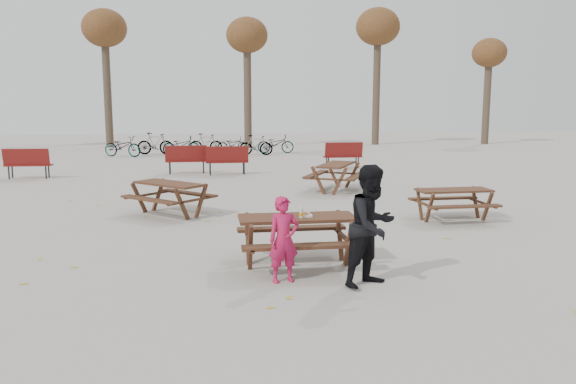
{
  "coord_description": "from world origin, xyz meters",
  "views": [
    {
      "loc": [
        -1.34,
        -8.4,
        2.49
      ],
      "look_at": [
        0.0,
        1.0,
        1.0
      ],
      "focal_mm": 35.0,
      "sensor_mm": 36.0,
      "label": 1
    }
  ],
  "objects": [
    {
      "name": "ground",
      "position": [
        0.0,
        0.0,
        0.0
      ],
      "size": [
        80.0,
        80.0,
        0.0
      ],
      "primitive_type": "plane",
      "color": "gray",
      "rests_on": "ground"
    },
    {
      "name": "main_picnic_table",
      "position": [
        0.0,
        0.0,
        0.59
      ],
      "size": [
        1.8,
        1.45,
        0.78
      ],
      "color": "#3B2115",
      "rests_on": "ground"
    },
    {
      "name": "food_tray",
      "position": [
        0.13,
        -0.07,
        0.79
      ],
      "size": [
        0.18,
        0.11,
        0.03
      ],
      "primitive_type": "cube",
      "color": "white",
      "rests_on": "main_picnic_table"
    },
    {
      "name": "bread_roll",
      "position": [
        0.13,
        -0.07,
        0.83
      ],
      "size": [
        0.14,
        0.06,
        0.05
      ],
      "primitive_type": "ellipsoid",
      "color": "tan",
      "rests_on": "food_tray"
    },
    {
      "name": "soda_bottle",
      "position": [
        0.04,
        -0.13,
        0.85
      ],
      "size": [
        0.07,
        0.07,
        0.17
      ],
      "color": "silver",
      "rests_on": "main_picnic_table"
    },
    {
      "name": "child",
      "position": [
        -0.32,
        -0.81,
        0.61
      ],
      "size": [
        0.5,
        0.38,
        1.23
      ],
      "primitive_type": "imported",
      "rotation": [
        0.0,
        0.0,
        0.21
      ],
      "color": "#B41646",
      "rests_on": "ground"
    },
    {
      "name": "adult",
      "position": [
        0.86,
        -1.13,
        0.84
      ],
      "size": [
        1.03,
        0.98,
        1.69
      ],
      "primitive_type": "imported",
      "rotation": [
        0.0,
        0.0,
        0.57
      ],
      "color": "black",
      "rests_on": "ground"
    },
    {
      "name": "picnic_table_east",
      "position": [
        3.89,
        2.91,
        0.34
      ],
      "size": [
        1.61,
        1.31,
        0.68
      ],
      "primitive_type": null,
      "rotation": [
        0.0,
        0.0,
        0.03
      ],
      "color": "#3B2115",
      "rests_on": "ground"
    },
    {
      "name": "picnic_table_north",
      "position": [
        -2.23,
        4.38,
        0.37
      ],
      "size": [
        2.19,
        2.19,
        0.74
      ],
      "primitive_type": null,
      "rotation": [
        0.0,
        0.0,
        -0.78
      ],
      "color": "#3B2115",
      "rests_on": "ground"
    },
    {
      "name": "picnic_table_far",
      "position": [
        2.32,
        7.36,
        0.39
      ],
      "size": [
        2.16,
        2.31,
        0.79
      ],
      "primitive_type": null,
      "rotation": [
        0.0,
        0.0,
        1.08
      ],
      "color": "#3B2115",
      "rests_on": "ground"
    },
    {
      "name": "park_bench_row",
      "position": [
        -1.57,
        12.07,
        0.52
      ],
      "size": [
        12.83,
        2.07,
        1.03
      ],
      "color": "maroon",
      "rests_on": "ground"
    },
    {
      "name": "bicycle_row",
      "position": [
        -1.72,
        19.96,
        0.49
      ],
      "size": [
        9.42,
        2.66,
        1.09
      ],
      "color": "black",
      "rests_on": "ground"
    },
    {
      "name": "tree_row",
      "position": [
        0.9,
        25.15,
        6.19
      ],
      "size": [
        32.17,
        3.52,
        8.26
      ],
      "color": "#382B21",
      "rests_on": "ground"
    },
    {
      "name": "fallen_leaves",
      "position": [
        0.5,
        2.5,
        0.0
      ],
      "size": [
        11.0,
        11.0,
        0.01
      ],
      "primitive_type": null,
      "color": "gold",
      "rests_on": "ground"
    }
  ]
}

